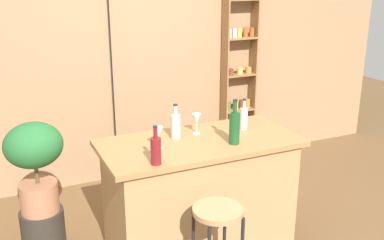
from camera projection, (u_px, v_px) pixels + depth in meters
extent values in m
cube|color=#997551|center=(132.00, 49.00, 4.76)|extent=(6.40, 0.10, 2.80)
cube|color=#A87F51|center=(199.00, 199.00, 3.63)|extent=(1.40, 0.68, 0.91)
cube|color=#9E7042|center=(200.00, 143.00, 3.48)|extent=(1.52, 0.73, 0.04)
cylinder|color=tan|center=(218.00, 211.00, 2.93)|extent=(0.33, 0.33, 0.03)
cube|color=olive|center=(225.00, 76.00, 5.15)|extent=(0.02, 0.16, 2.08)
cube|color=olive|center=(253.00, 73.00, 5.30)|extent=(0.02, 0.16, 2.08)
cube|color=olive|center=(237.00, 143.00, 5.48)|extent=(0.36, 0.16, 0.02)
cylinder|color=beige|center=(228.00, 140.00, 5.41)|extent=(0.06, 0.06, 0.10)
cylinder|color=#AD7A38|center=(234.00, 138.00, 5.45)|extent=(0.06, 0.06, 0.10)
cylinder|color=brown|center=(240.00, 137.00, 5.48)|extent=(0.06, 0.06, 0.10)
cylinder|color=brown|center=(246.00, 136.00, 5.52)|extent=(0.06, 0.06, 0.10)
cube|color=olive|center=(238.00, 110.00, 5.35)|extent=(0.36, 0.16, 0.02)
cylinder|color=#4C7033|center=(228.00, 106.00, 5.27)|extent=(0.07, 0.07, 0.10)
cylinder|color=gold|center=(236.00, 105.00, 5.31)|extent=(0.07, 0.07, 0.10)
cylinder|color=brown|center=(242.00, 104.00, 5.36)|extent=(0.07, 0.07, 0.10)
cylinder|color=#AD7A38|center=(247.00, 103.00, 5.39)|extent=(0.07, 0.07, 0.10)
cube|color=olive|center=(239.00, 75.00, 5.22)|extent=(0.36, 0.16, 0.02)
cylinder|color=brown|center=(230.00, 72.00, 5.15)|extent=(0.07, 0.07, 0.07)
cylinder|color=gold|center=(240.00, 71.00, 5.21)|extent=(0.07, 0.07, 0.07)
cylinder|color=#AD7A38|center=(248.00, 70.00, 5.25)|extent=(0.07, 0.07, 0.07)
cube|color=olive|center=(240.00, 38.00, 5.09)|extent=(0.36, 0.16, 0.02)
cylinder|color=beige|center=(229.00, 33.00, 5.02)|extent=(0.06, 0.06, 0.10)
cylinder|color=silver|center=(235.00, 33.00, 5.05)|extent=(0.06, 0.06, 0.10)
cylinder|color=gold|center=(239.00, 33.00, 5.08)|extent=(0.06, 0.06, 0.10)
cylinder|color=#994C23|center=(246.00, 32.00, 5.10)|extent=(0.06, 0.06, 0.10)
cylinder|color=#994C23|center=(252.00, 32.00, 5.12)|extent=(0.06, 0.06, 0.10)
cube|color=olive|center=(242.00, 0.00, 4.96)|extent=(0.36, 0.16, 0.02)
cylinder|color=#2D2823|center=(43.00, 232.00, 3.66)|extent=(0.34, 0.34, 0.38)
cylinder|color=#A86B4C|center=(39.00, 197.00, 3.56)|extent=(0.29, 0.29, 0.24)
cylinder|color=brown|center=(37.00, 174.00, 3.50)|extent=(0.03, 0.03, 0.16)
ellipsoid|color=#23602D|center=(33.00, 145.00, 3.43)|extent=(0.44, 0.40, 0.35)
cylinder|color=#B2B2B7|center=(176.00, 126.00, 3.51)|extent=(0.08, 0.08, 0.19)
cylinder|color=#B2B2B7|center=(175.00, 110.00, 3.47)|extent=(0.03, 0.03, 0.07)
cylinder|color=black|center=(175.00, 105.00, 3.45)|extent=(0.03, 0.03, 0.01)
cylinder|color=#B2B2B7|center=(244.00, 119.00, 3.71)|extent=(0.06, 0.06, 0.17)
cylinder|color=#B2B2B7|center=(244.00, 104.00, 3.67)|extent=(0.02, 0.02, 0.07)
cylinder|color=black|center=(244.00, 100.00, 3.66)|extent=(0.03, 0.03, 0.01)
cylinder|color=#194C23|center=(234.00, 129.00, 3.38)|extent=(0.08, 0.08, 0.24)
cylinder|color=#194C23|center=(235.00, 107.00, 3.33)|extent=(0.03, 0.03, 0.09)
cylinder|color=black|center=(235.00, 100.00, 3.31)|extent=(0.03, 0.03, 0.01)
cylinder|color=maroon|center=(156.00, 151.00, 3.03)|extent=(0.07, 0.07, 0.19)
cylinder|color=maroon|center=(155.00, 133.00, 2.99)|extent=(0.03, 0.03, 0.07)
cylinder|color=black|center=(155.00, 127.00, 2.97)|extent=(0.03, 0.03, 0.01)
cylinder|color=silver|center=(196.00, 133.00, 3.62)|extent=(0.06, 0.06, 0.00)
cylinder|color=silver|center=(196.00, 129.00, 3.61)|extent=(0.01, 0.01, 0.07)
cone|color=silver|center=(197.00, 119.00, 3.59)|extent=(0.07, 0.07, 0.08)
cylinder|color=silver|center=(159.00, 148.00, 3.32)|extent=(0.06, 0.06, 0.00)
cylinder|color=silver|center=(158.00, 143.00, 3.31)|extent=(0.01, 0.01, 0.07)
cone|color=silver|center=(158.00, 133.00, 3.29)|extent=(0.07, 0.07, 0.08)
cylinder|color=black|center=(113.00, 82.00, 4.66)|extent=(0.01, 0.01, 2.19)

